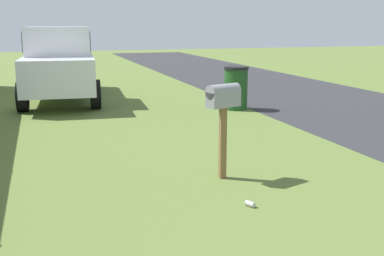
# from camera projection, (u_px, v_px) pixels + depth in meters

# --- Properties ---
(mailbox) EXTENTS (0.35, 0.53, 1.36)m
(mailbox) POSITION_uv_depth(u_px,v_px,m) (223.00, 104.00, 6.59)
(mailbox) COLOR brown
(mailbox) RESTS_ON ground
(pickup_truck) EXTENTS (5.71, 2.39, 2.09)m
(pickup_truck) POSITION_uv_depth(u_px,v_px,m) (60.00, 62.00, 13.49)
(pickup_truck) COLOR silver
(pickup_truck) RESTS_ON ground
(trash_bin) EXTENTS (0.63, 0.63, 1.11)m
(trash_bin) POSITION_uv_depth(u_px,v_px,m) (236.00, 88.00, 12.17)
(trash_bin) COLOR #1E4C1E
(trash_bin) RESTS_ON ground
(litter_can_midfield_a) EXTENTS (0.14, 0.11, 0.07)m
(litter_can_midfield_a) POSITION_uv_depth(u_px,v_px,m) (250.00, 204.00, 5.74)
(litter_can_midfield_a) COLOR silver
(litter_can_midfield_a) RESTS_ON ground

